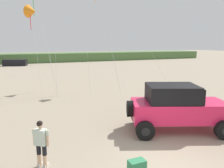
% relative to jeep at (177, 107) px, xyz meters
% --- Properties ---
extents(ground_plane, '(220.00, 220.00, 0.00)m').
position_rel_jeep_xyz_m(ground_plane, '(-2.35, -2.19, -1.20)').
color(ground_plane, gray).
extents(dune_ridge, '(90.00, 7.48, 1.99)m').
position_rel_jeep_xyz_m(dune_ridge, '(-3.15, 45.61, -0.21)').
color(dune_ridge, '#4C703D').
rests_on(dune_ridge, ground_plane).
extents(jeep, '(5.00, 3.84, 2.26)m').
position_rel_jeep_xyz_m(jeep, '(0.00, 0.00, 0.00)').
color(jeep, '#EA2151').
rests_on(jeep, ground_plane).
extents(person_watching, '(0.51, 0.46, 1.67)m').
position_rel_jeep_xyz_m(person_watching, '(-6.34, -0.79, -0.26)').
color(person_watching, '#DBB28E').
rests_on(person_watching, ground_plane).
extents(cooler_box, '(0.56, 0.37, 0.38)m').
position_rel_jeep_xyz_m(cooler_box, '(-3.49, -2.30, -1.01)').
color(cooler_box, '#2D7F51').
rests_on(cooler_box, ground_plane).
extents(distant_sedan, '(4.51, 2.80, 1.20)m').
position_rel_jeep_xyz_m(distant_sedan, '(-7.06, 38.01, -0.60)').
color(distant_sedan, black).
rests_on(distant_sedan, ground_plane).
extents(kite_pink_ribbon, '(1.50, 4.36, 7.46)m').
position_rel_jeep_xyz_m(kite_pink_ribbon, '(-5.42, 12.01, 5.59)').
color(kite_pink_ribbon, orange).
rests_on(kite_pink_ribbon, ground_plane).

